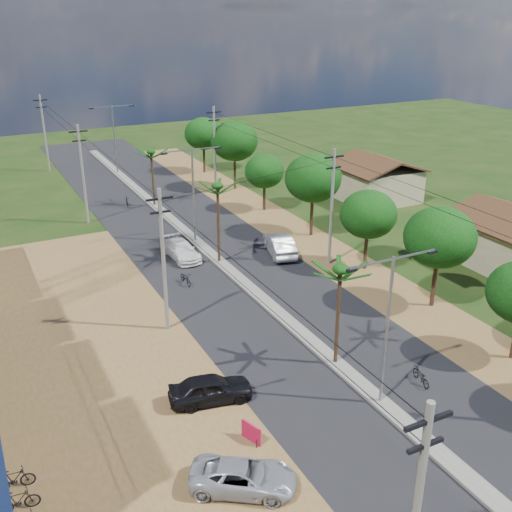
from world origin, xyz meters
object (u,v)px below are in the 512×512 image
Objects in this scene: car_silver_mid at (280,245)px; car_parked_dark at (210,389)px; car_parked_silver at (243,477)px; car_white_far at (181,251)px; roadside_sign at (251,433)px; moto_rider_east at (421,377)px.

car_silver_mid reaches higher than car_parked_dark.
car_parked_silver is at bearing -179.63° from car_parked_dark.
car_silver_mid is 7.80m from car_white_far.
car_silver_mid reaches higher than roadside_sign.
roadside_sign is at bearing -161.78° from car_parked_dark.
car_parked_silver is 3.93× the size of roadside_sign.
moto_rider_east is at bearing -44.70° from car_parked_silver.
car_white_far is 1.10× the size of car_parked_dark.
car_white_far reaches higher than car_parked_silver.
car_silver_mid is 3.08× the size of moto_rider_east.
car_white_far is 22.31m from roadside_sign.
car_silver_mid is at bearing 0.67° from car_parked_silver.
car_white_far is (-7.28, 2.80, -0.14)m from car_silver_mid.
roadside_sign is (0.46, -3.64, -0.23)m from car_parked_dark.
car_white_far is 2.88× the size of moto_rider_east.
car_parked_dark is 3.68m from roadside_sign.
car_parked_silver is 2.76× the size of moto_rider_east.
roadside_sign is at bearing -104.79° from car_white_far.
roadside_sign is at bearing 0.07° from car_parked_silver.
car_parked_dark reaches higher than moto_rider_east.
car_white_far is 25.09m from car_parked_silver.
moto_rider_east is at bearing 98.75° from car_silver_mid.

